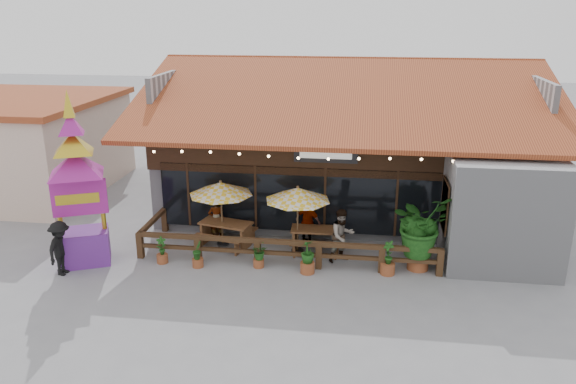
# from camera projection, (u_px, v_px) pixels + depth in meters

# --- Properties ---
(ground) EXTENTS (100.00, 100.00, 0.00)m
(ground) POSITION_uv_depth(u_px,v_px,m) (335.00, 262.00, 18.55)
(ground) COLOR gray
(ground) RESTS_ON ground
(restaurant_building) EXTENTS (15.50, 14.73, 6.09)m
(restaurant_building) POSITION_uv_depth(u_px,v_px,m) (351.00, 150.00, 24.04)
(restaurant_building) COLOR #AEAEB3
(restaurant_building) RESTS_ON ground
(patio_railing) EXTENTS (10.00, 2.60, 0.92)m
(patio_railing) POSITION_uv_depth(u_px,v_px,m) (266.00, 245.00, 18.40)
(patio_railing) COLOR #462D19
(patio_railing) RESTS_ON ground
(neighbor_building) EXTENTS (8.40, 8.40, 4.22)m
(neighbor_building) POSITION_uv_depth(u_px,v_px,m) (13.00, 144.00, 25.46)
(neighbor_building) COLOR beige
(neighbor_building) RESTS_ON ground
(umbrella_left) EXTENTS (2.26, 2.26, 2.39)m
(umbrella_left) POSITION_uv_depth(u_px,v_px,m) (221.00, 189.00, 19.32)
(umbrella_left) COLOR brown
(umbrella_left) RESTS_ON ground
(umbrella_right) EXTENTS (2.63, 2.63, 2.38)m
(umbrella_right) POSITION_uv_depth(u_px,v_px,m) (298.00, 194.00, 18.74)
(umbrella_right) COLOR brown
(umbrella_right) RESTS_ON ground
(picnic_table_left) EXTENTS (2.11, 1.93, 0.86)m
(picnic_table_left) POSITION_uv_depth(u_px,v_px,m) (226.00, 230.00, 19.74)
(picnic_table_left) COLOR brown
(picnic_table_left) RESTS_ON ground
(picnic_table_right) EXTENTS (1.75, 1.53, 0.82)m
(picnic_table_right) POSITION_uv_depth(u_px,v_px,m) (316.00, 236.00, 19.29)
(picnic_table_right) COLOR brown
(picnic_table_right) RESTS_ON ground
(thai_sign_tower) EXTENTS (2.98, 2.98, 6.12)m
(thai_sign_tower) POSITION_uv_depth(u_px,v_px,m) (76.00, 168.00, 17.55)
(thai_sign_tower) COLOR #65258A
(thai_sign_tower) RESTS_ON ground
(tropical_plant) EXTENTS (2.43, 2.38, 2.54)m
(tropical_plant) POSITION_uv_depth(u_px,v_px,m) (421.00, 227.00, 17.65)
(tropical_plant) COLOR brown
(tropical_plant) RESTS_ON ground
(diner_a) EXTENTS (0.66, 0.54, 1.55)m
(diner_a) POSITION_uv_depth(u_px,v_px,m) (216.00, 219.00, 20.18)
(diner_a) COLOR #341D10
(diner_a) RESTS_ON ground
(diner_b) EXTENTS (1.12, 1.06, 1.82)m
(diner_b) POSITION_uv_depth(u_px,v_px,m) (342.00, 236.00, 18.37)
(diner_b) COLOR #341D10
(diner_b) RESTS_ON ground
(diner_c) EXTENTS (1.08, 0.83, 1.71)m
(diner_c) POSITION_uv_depth(u_px,v_px,m) (308.00, 221.00, 19.75)
(diner_c) COLOR #341D10
(diner_c) RESTS_ON ground
(pedestrian) EXTENTS (0.74, 1.18, 1.77)m
(pedestrian) POSITION_uv_depth(u_px,v_px,m) (61.00, 248.00, 17.49)
(pedestrian) COLOR black
(pedestrian) RESTS_ON ground
(planter_a) EXTENTS (0.39, 0.37, 0.91)m
(planter_a) POSITION_uv_depth(u_px,v_px,m) (162.00, 252.00, 18.42)
(planter_a) COLOR brown
(planter_a) RESTS_ON ground
(planter_b) EXTENTS (0.36, 0.39, 0.89)m
(planter_b) POSITION_uv_depth(u_px,v_px,m) (198.00, 255.00, 18.11)
(planter_b) COLOR brown
(planter_b) RESTS_ON ground
(planter_c) EXTENTS (0.68, 0.69, 0.85)m
(planter_c) POSITION_uv_depth(u_px,v_px,m) (258.00, 253.00, 18.08)
(planter_c) COLOR brown
(planter_c) RESTS_ON ground
(planter_d) EXTENTS (0.59, 0.59, 1.11)m
(planter_d) POSITION_uv_depth(u_px,v_px,m) (308.00, 257.00, 17.66)
(planter_d) COLOR brown
(planter_d) RESTS_ON ground
(planter_e) EXTENTS (0.46, 0.48, 1.12)m
(planter_e) POSITION_uv_depth(u_px,v_px,m) (388.00, 260.00, 17.60)
(planter_e) COLOR brown
(planter_e) RESTS_ON ground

